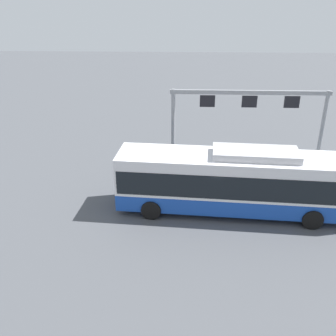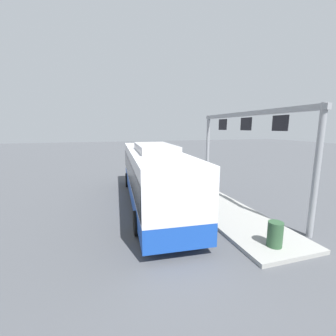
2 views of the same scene
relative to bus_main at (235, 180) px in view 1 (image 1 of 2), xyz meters
name	(u,v)px [view 1 (image 1 of 2)]	position (x,y,z in m)	size (l,w,h in m)	color
ground_plane	(232,211)	(0.01, 0.00, -1.81)	(120.00, 120.00, 0.00)	#4C4F54
platform_curb	(260,182)	(-2.00, -3.22, -1.73)	(10.00, 2.80, 0.16)	#9E9E99
bus_main	(235,180)	(0.00, 0.00, 0.00)	(11.98, 3.34, 3.46)	#1947AD
person_boarding	(169,166)	(3.48, -3.52, -0.92)	(0.37, 0.54, 1.67)	black
person_waiting_near	(151,170)	(4.53, -2.94, -0.92)	(0.42, 0.58, 1.67)	black
person_waiting_mid	(180,170)	(2.82, -2.70, -0.76)	(0.38, 0.55, 1.67)	black
platform_sign_gantry	(248,114)	(-1.24, -5.09, 1.95)	(9.45, 0.24, 5.20)	gray
trash_bin	(335,178)	(-6.20, -2.98, -1.20)	(0.52, 0.52, 0.90)	#2D5133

